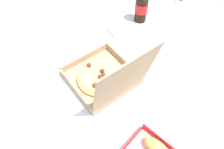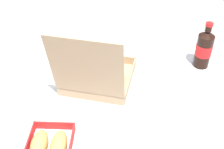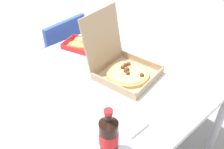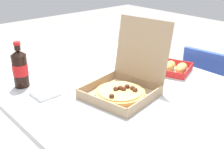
% 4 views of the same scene
% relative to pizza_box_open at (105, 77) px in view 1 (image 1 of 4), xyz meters
% --- Properties ---
extents(ground_plane, '(10.00, 10.00, 0.00)m').
position_rel_pizza_box_open_xyz_m(ground_plane, '(-0.10, 0.03, -0.81)').
color(ground_plane, gray).
extents(dining_table, '(1.41, 1.00, 0.76)m').
position_rel_pizza_box_open_xyz_m(dining_table, '(-0.10, 0.03, -0.12)').
color(dining_table, silver).
rests_on(dining_table, ground_plane).
extents(pizza_box_open, '(0.34, 0.39, 0.32)m').
position_rel_pizza_box_open_xyz_m(pizza_box_open, '(0.00, 0.00, 0.00)').
color(pizza_box_open, tan).
rests_on(pizza_box_open, dining_table).
extents(cola_bottle, '(0.07, 0.07, 0.22)m').
position_rel_pizza_box_open_xyz_m(cola_bottle, '(-0.39, -0.32, 0.05)').
color(cola_bottle, black).
rests_on(cola_bottle, dining_table).
extents(paper_menu, '(0.24, 0.19, 0.00)m').
position_rel_pizza_box_open_xyz_m(paper_menu, '(0.28, -0.31, -0.05)').
color(paper_menu, white).
rests_on(paper_menu, dining_table).
extents(napkin_pile, '(0.11, 0.11, 0.02)m').
position_rel_pizza_box_open_xyz_m(napkin_pile, '(-0.23, -0.28, -0.04)').
color(napkin_pile, white).
rests_on(napkin_pile, dining_table).
extents(dipping_sauce_cup, '(0.06, 0.06, 0.02)m').
position_rel_pizza_box_open_xyz_m(dipping_sauce_cup, '(-0.72, -0.36, -0.04)').
color(dipping_sauce_cup, white).
rests_on(dipping_sauce_cup, dining_table).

